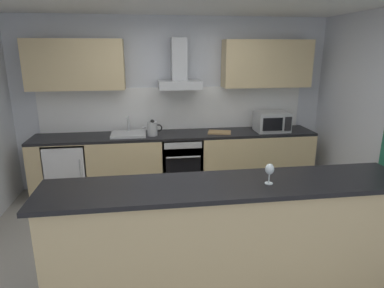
# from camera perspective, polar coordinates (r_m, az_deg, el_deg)

# --- Properties ---
(ground) EXTENTS (5.78, 4.92, 0.02)m
(ground) POSITION_cam_1_polar(r_m,az_deg,el_deg) (3.83, 0.06, -17.62)
(ground) COLOR gray
(wall_back) EXTENTS (5.78, 0.12, 2.60)m
(wall_back) POSITION_cam_1_polar(r_m,az_deg,el_deg) (5.27, -3.11, 7.02)
(wall_back) COLOR silver
(wall_back) RESTS_ON ground
(backsplash_tile) EXTENTS (4.07, 0.02, 0.66)m
(backsplash_tile) POSITION_cam_1_polar(r_m,az_deg,el_deg) (5.21, -3.02, 6.14)
(backsplash_tile) COLOR white
(counter_back) EXTENTS (4.21, 0.60, 0.90)m
(counter_back) POSITION_cam_1_polar(r_m,az_deg,el_deg) (5.10, -2.58, -3.11)
(counter_back) COLOR #D1B784
(counter_back) RESTS_ON ground
(counter_island) EXTENTS (3.20, 0.64, 1.01)m
(counter_island) POSITION_cam_1_polar(r_m,az_deg,el_deg) (3.08, 6.21, -15.37)
(counter_island) COLOR #D1B784
(counter_island) RESTS_ON ground
(upper_cabinets) EXTENTS (4.15, 0.32, 0.70)m
(upper_cabinets) POSITION_cam_1_polar(r_m,az_deg,el_deg) (4.98, -2.97, 13.57)
(upper_cabinets) COLOR #D1B784
(oven) EXTENTS (0.60, 0.62, 0.80)m
(oven) POSITION_cam_1_polar(r_m,az_deg,el_deg) (5.08, -1.89, -3.07)
(oven) COLOR slate
(oven) RESTS_ON ground
(refrigerator) EXTENTS (0.58, 0.60, 0.85)m
(refrigerator) POSITION_cam_1_polar(r_m,az_deg,el_deg) (5.19, -20.42, -4.09)
(refrigerator) COLOR white
(refrigerator) RESTS_ON ground
(microwave) EXTENTS (0.50, 0.38, 0.30)m
(microwave) POSITION_cam_1_polar(r_m,az_deg,el_deg) (5.23, 13.61, 3.76)
(microwave) COLOR #B7BABC
(microwave) RESTS_ON counter_back
(sink) EXTENTS (0.50, 0.40, 0.26)m
(sink) POSITION_cam_1_polar(r_m,az_deg,el_deg) (4.94, -10.88, 1.77)
(sink) COLOR silver
(sink) RESTS_ON counter_back
(kettle) EXTENTS (0.29, 0.15, 0.24)m
(kettle) POSITION_cam_1_polar(r_m,az_deg,el_deg) (4.87, -6.82, 2.68)
(kettle) COLOR #B7BABC
(kettle) RESTS_ON counter_back
(range_hood) EXTENTS (0.62, 0.45, 0.72)m
(range_hood) POSITION_cam_1_polar(r_m,az_deg,el_deg) (4.95, -2.20, 12.14)
(range_hood) COLOR #B7BABC
(wine_glass) EXTENTS (0.08, 0.08, 0.18)m
(wine_glass) POSITION_cam_1_polar(r_m,az_deg,el_deg) (2.86, 13.23, -4.38)
(wine_glass) COLOR silver
(wine_glass) RESTS_ON counter_island
(chopping_board) EXTENTS (0.39, 0.30, 0.02)m
(chopping_board) POSITION_cam_1_polar(r_m,az_deg,el_deg) (5.03, 4.77, 2.04)
(chopping_board) COLOR tan
(chopping_board) RESTS_ON counter_back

